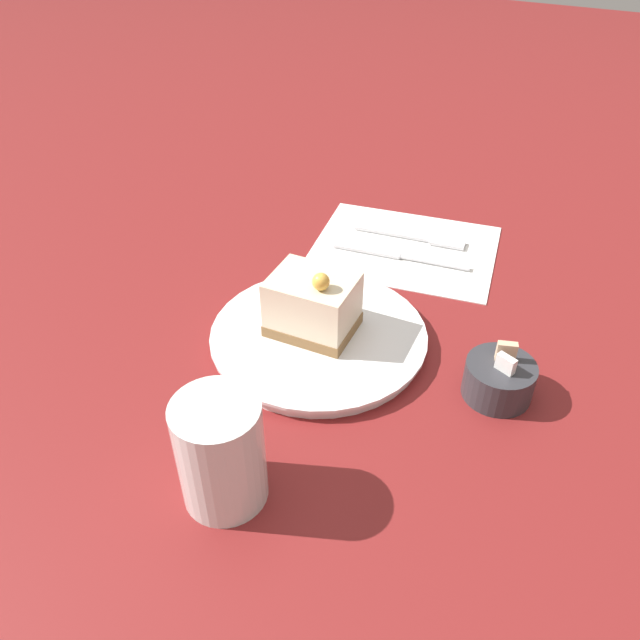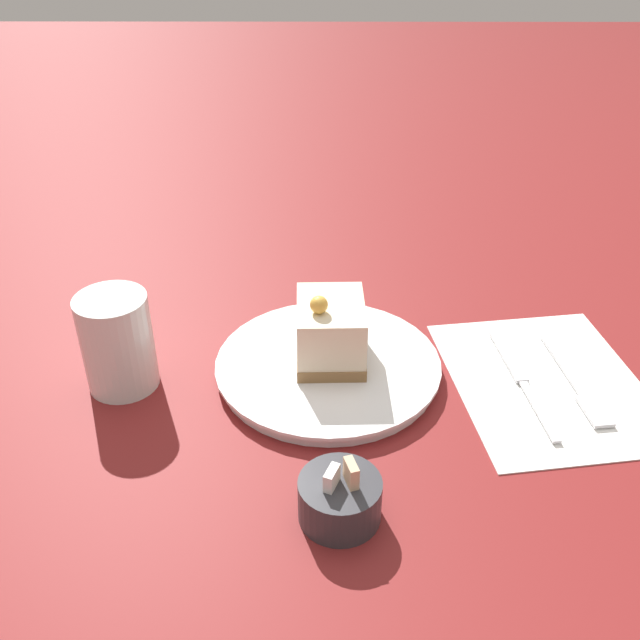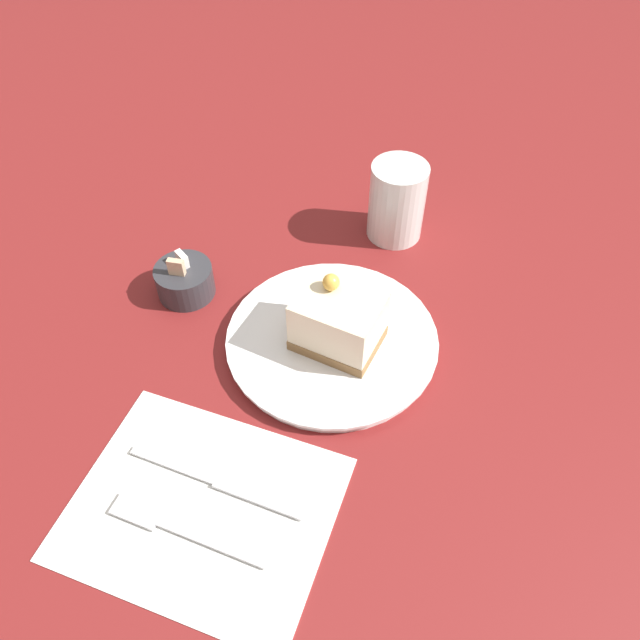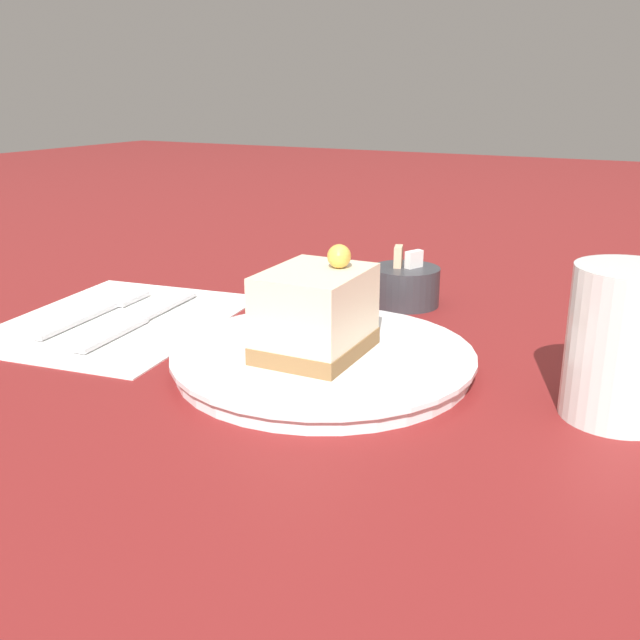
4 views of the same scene
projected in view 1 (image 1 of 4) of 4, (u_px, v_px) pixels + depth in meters
The scene contains 8 objects.
ground_plane at pixel (309, 365), 0.69m from camera, with size 4.00×4.00×0.00m, color maroon.
plate at pixel (319, 337), 0.72m from camera, with size 0.25×0.25×0.02m.
cake_slice at pixel (313, 304), 0.70m from camera, with size 0.08×0.10×0.09m.
napkin at pixel (405, 248), 0.89m from camera, with size 0.24×0.28×0.00m.
fork at pixel (419, 238), 0.90m from camera, with size 0.04×0.16×0.00m.
knife at pixel (388, 254), 0.87m from camera, with size 0.03×0.19×0.00m.
sugar_bowl at pixel (499, 379), 0.65m from camera, with size 0.07×0.07×0.06m.
drinking_glass at pixel (221, 453), 0.53m from camera, with size 0.08×0.08×0.11m.
Camera 1 is at (0.46, 0.24, 0.47)m, focal length 35.00 mm.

